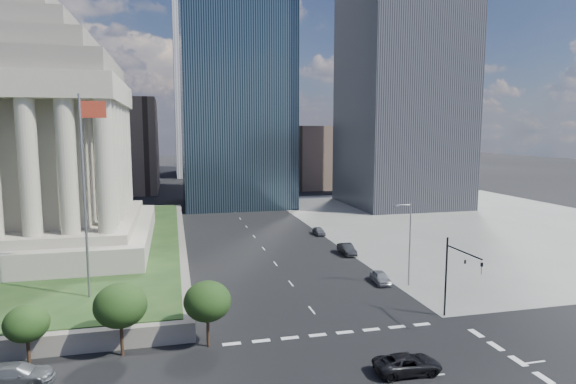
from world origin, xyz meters
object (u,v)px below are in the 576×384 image
object	(u,v)px
war_memorial	(18,109)
flagpole	(86,185)
pickup_truck	(408,364)
traffic_signal_ne	(457,270)
parked_sedan_mid	(347,249)
parked_sedan_far	(319,231)
suv_grey	(16,374)
parked_sedan_near	(381,277)
street_lamp_north	(409,239)

from	to	relation	value
war_memorial	flagpole	size ratio (longest dim) A/B	1.95
pickup_truck	traffic_signal_ne	bearing A→B (deg)	-47.01
traffic_signal_ne	parked_sedan_mid	world-z (taller)	traffic_signal_ne
parked_sedan_far	war_memorial	bearing A→B (deg)	-170.44
war_memorial	parked_sedan_mid	size ratio (longest dim) A/B	8.14
suv_grey	parked_sedan_near	bearing A→B (deg)	-61.97
traffic_signal_ne	parked_sedan_mid	size ratio (longest dim) A/B	1.67
parked_sedan_near	traffic_signal_ne	bearing A→B (deg)	-76.76
traffic_signal_ne	parked_sedan_near	world-z (taller)	traffic_signal_ne
street_lamp_north	parked_sedan_mid	xyz separation A→B (m)	(-1.83, 15.59, -4.87)
pickup_truck	suv_grey	distance (m)	28.95
traffic_signal_ne	street_lamp_north	xyz separation A→B (m)	(0.83, 11.30, 0.41)
flagpole	parked_sedan_mid	bearing A→B (deg)	26.46
street_lamp_north	pickup_truck	bearing A→B (deg)	-117.27
traffic_signal_ne	flagpole	bearing A→B (deg)	163.29
traffic_signal_ne	pickup_truck	size ratio (longest dim) A/B	1.53
street_lamp_north	parked_sedan_near	bearing A→B (deg)	149.11
pickup_truck	street_lamp_north	bearing A→B (deg)	-25.26
war_memorial	flagpole	bearing A→B (deg)	-63.11
flagpole	parked_sedan_near	xyz separation A→B (m)	(32.46, 2.61, -12.39)
pickup_truck	suv_grey	xyz separation A→B (m)	(-28.48, 5.17, 0.04)
suv_grey	parked_sedan_mid	xyz separation A→B (m)	(36.54, 29.59, 0.02)
flagpole	parked_sedan_near	bearing A→B (deg)	4.60
flagpole	street_lamp_north	distance (m)	35.95
flagpole	street_lamp_north	size ratio (longest dim) A/B	2.00
street_lamp_north	parked_sedan_near	size ratio (longest dim) A/B	2.36
pickup_truck	parked_sedan_far	xyz separation A→B (m)	(8.05, 48.94, -0.04)
parked_sedan_mid	war_memorial	bearing A→B (deg)	171.80
war_memorial	traffic_signal_ne	bearing A→B (deg)	-36.42
war_memorial	suv_grey	size ratio (longest dim) A/B	7.37
war_memorial	parked_sedan_mid	bearing A→B (deg)	-9.25
suv_grey	parked_sedan_near	size ratio (longest dim) A/B	1.25
pickup_truck	parked_sedan_mid	size ratio (longest dim) A/B	1.09
flagpole	suv_grey	world-z (taller)	flagpole
parked_sedan_near	pickup_truck	bearing A→B (deg)	-104.07
suv_grey	parked_sedan_mid	distance (m)	47.02
flagpole	suv_grey	bearing A→B (deg)	-103.87
suv_grey	parked_sedan_mid	size ratio (longest dim) A/B	1.10
parked_sedan_far	street_lamp_north	bearing A→B (deg)	-85.39
street_lamp_north	parked_sedan_near	world-z (taller)	street_lamp_north
suv_grey	war_memorial	bearing A→B (deg)	18.00
war_memorial	pickup_truck	bearing A→B (deg)	-48.40
flagpole	parked_sedan_mid	world-z (taller)	flagpole
flagpole	parked_sedan_far	bearing A→B (deg)	42.71
traffic_signal_ne	parked_sedan_far	bearing A→B (deg)	91.39
parked_sedan_near	parked_sedan_mid	xyz separation A→B (m)	(0.87, 13.98, 0.07)
war_memorial	traffic_signal_ne	distance (m)	60.00
flagpole	traffic_signal_ne	size ratio (longest dim) A/B	2.50
parked_sedan_near	parked_sedan_far	world-z (taller)	parked_sedan_near
traffic_signal_ne	street_lamp_north	size ratio (longest dim) A/B	0.80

